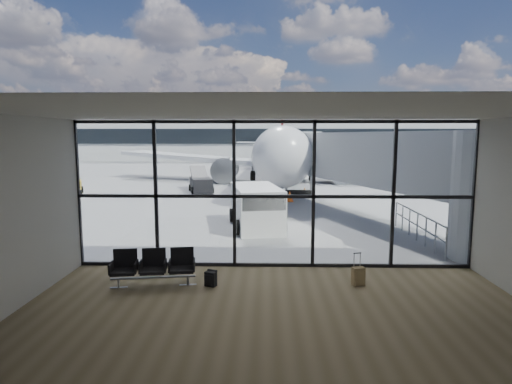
{
  "coord_description": "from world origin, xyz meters",
  "views": [
    {
      "loc": [
        -0.21,
        -12.84,
        4.01
      ],
      "look_at": [
        -0.62,
        3.0,
        1.94
      ],
      "focal_mm": 30.0,
      "sensor_mm": 36.0,
      "label": 1
    }
  ],
  "objects_px": {
    "seating_row": "(154,265)",
    "service_van": "(257,207)",
    "backpack": "(210,279)",
    "belt_loader": "(201,184)",
    "airliner": "(282,150)",
    "mobile_stairs": "(67,186)",
    "suitcase": "(358,276)"
  },
  "relations": [
    {
      "from": "seating_row",
      "to": "backpack",
      "type": "distance_m",
      "value": 1.59
    },
    {
      "from": "backpack",
      "to": "mobile_stairs",
      "type": "xyz_separation_m",
      "value": [
        -12.18,
        17.71,
        0.39
      ]
    },
    {
      "from": "seating_row",
      "to": "suitcase",
      "type": "xyz_separation_m",
      "value": [
        5.53,
        0.1,
        -0.28
      ]
    },
    {
      "from": "airliner",
      "to": "service_van",
      "type": "relative_size",
      "value": 7.95
    },
    {
      "from": "seating_row",
      "to": "suitcase",
      "type": "distance_m",
      "value": 5.54
    },
    {
      "from": "mobile_stairs",
      "to": "airliner",
      "type": "bearing_deg",
      "value": 14.54
    },
    {
      "from": "backpack",
      "to": "belt_loader",
      "type": "bearing_deg",
      "value": 122.94
    },
    {
      "from": "seating_row",
      "to": "mobile_stairs",
      "type": "height_order",
      "value": "mobile_stairs"
    },
    {
      "from": "seating_row",
      "to": "mobile_stairs",
      "type": "xyz_separation_m",
      "value": [
        -10.63,
        17.64,
        0.06
      ]
    },
    {
      "from": "backpack",
      "to": "belt_loader",
      "type": "xyz_separation_m",
      "value": [
        -3.3,
        19.72,
        0.38
      ]
    },
    {
      "from": "backpack",
      "to": "suitcase",
      "type": "distance_m",
      "value": 3.99
    },
    {
      "from": "airliner",
      "to": "mobile_stairs",
      "type": "relative_size",
      "value": 9.05
    },
    {
      "from": "backpack",
      "to": "mobile_stairs",
      "type": "height_order",
      "value": "mobile_stairs"
    },
    {
      "from": "suitcase",
      "to": "airliner",
      "type": "relative_size",
      "value": 0.02
    },
    {
      "from": "backpack",
      "to": "belt_loader",
      "type": "distance_m",
      "value": 20.0
    },
    {
      "from": "seating_row",
      "to": "service_van",
      "type": "bearing_deg",
      "value": 62.37
    },
    {
      "from": "backpack",
      "to": "airliner",
      "type": "height_order",
      "value": "airliner"
    },
    {
      "from": "seating_row",
      "to": "backpack",
      "type": "xyz_separation_m",
      "value": [
        1.55,
        -0.07,
        -0.33
      ]
    },
    {
      "from": "airliner",
      "to": "backpack",
      "type": "bearing_deg",
      "value": -93.86
    },
    {
      "from": "suitcase",
      "to": "service_van",
      "type": "xyz_separation_m",
      "value": [
        -2.93,
        7.3,
        0.67
      ]
    },
    {
      "from": "belt_loader",
      "to": "service_van",
      "type": "bearing_deg",
      "value": -85.87
    },
    {
      "from": "belt_loader",
      "to": "backpack",
      "type": "bearing_deg",
      "value": -95.94
    },
    {
      "from": "backpack",
      "to": "service_van",
      "type": "xyz_separation_m",
      "value": [
        1.05,
        7.47,
        0.73
      ]
    },
    {
      "from": "belt_loader",
      "to": "mobile_stairs",
      "type": "height_order",
      "value": "mobile_stairs"
    },
    {
      "from": "suitcase",
      "to": "belt_loader",
      "type": "distance_m",
      "value": 20.87
    },
    {
      "from": "airliner",
      "to": "service_van",
      "type": "bearing_deg",
      "value": -93.07
    },
    {
      "from": "mobile_stairs",
      "to": "seating_row",
      "type": "bearing_deg",
      "value": -80.43
    },
    {
      "from": "airliner",
      "to": "belt_loader",
      "type": "bearing_deg",
      "value": -122.75
    },
    {
      "from": "backpack",
      "to": "airliner",
      "type": "distance_m",
      "value": 28.96
    },
    {
      "from": "seating_row",
      "to": "suitcase",
      "type": "bearing_deg",
      "value": -7.25
    },
    {
      "from": "suitcase",
      "to": "belt_loader",
      "type": "height_order",
      "value": "belt_loader"
    },
    {
      "from": "suitcase",
      "to": "mobile_stairs",
      "type": "height_order",
      "value": "mobile_stairs"
    }
  ]
}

